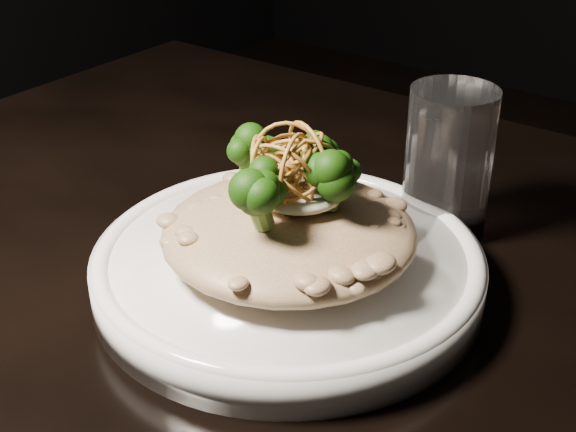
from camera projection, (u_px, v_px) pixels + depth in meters
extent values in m
cube|color=black|center=(375.00, 383.00, 0.49)|extent=(1.10, 0.80, 0.04)
cylinder|color=black|center=(194.00, 328.00, 1.16)|extent=(0.05, 0.05, 0.71)
cylinder|color=white|center=(288.00, 269.00, 0.54)|extent=(0.26, 0.26, 0.03)
ellipsoid|color=brown|center=(289.00, 232.00, 0.52)|extent=(0.17, 0.17, 0.04)
ellipsoid|color=white|center=(299.00, 192.00, 0.52)|extent=(0.06, 0.06, 0.02)
cylinder|color=silver|center=(448.00, 162.00, 0.59)|extent=(0.08, 0.08, 0.11)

